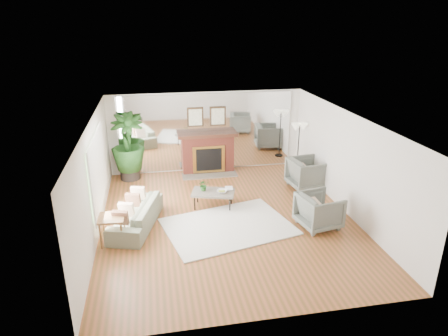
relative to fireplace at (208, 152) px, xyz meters
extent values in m
plane|color=brown|center=(0.00, -3.26, -0.66)|extent=(7.00, 7.00, 0.00)
cube|color=silver|center=(-2.99, -3.26, 0.59)|extent=(0.02, 7.00, 2.50)
cube|color=silver|center=(2.99, -3.26, 0.59)|extent=(0.02, 7.00, 2.50)
cube|color=silver|center=(0.00, 0.23, 0.59)|extent=(6.00, 0.02, 2.50)
cube|color=silver|center=(0.00, 0.21, 0.59)|extent=(5.40, 0.04, 2.40)
cube|color=#B2E09E|center=(-2.96, -2.86, 0.69)|extent=(0.04, 2.40, 1.50)
cube|color=maroon|center=(0.00, 0.02, -0.06)|extent=(1.60, 0.40, 1.20)
cube|color=gold|center=(0.00, -0.19, -0.18)|extent=(1.00, 0.04, 0.85)
cube|color=black|center=(0.00, -0.21, -0.18)|extent=(0.80, 0.04, 0.70)
cube|color=#655B50|center=(0.00, -0.33, -0.64)|extent=(1.70, 0.55, 0.03)
cube|color=#422015|center=(0.00, 0.00, 0.56)|extent=(1.85, 0.46, 0.10)
cube|color=#2F2012|center=(-0.35, 0.17, 1.09)|extent=(0.50, 0.04, 0.60)
cube|color=#2F2012|center=(0.35, 0.17, 1.09)|extent=(0.50, 0.04, 0.60)
cube|color=white|center=(-0.06, -3.64, -0.64)|extent=(3.25, 2.65, 0.03)
cube|color=#655B50|center=(-0.23, -2.51, -0.26)|extent=(1.21, 0.90, 0.05)
cylinder|color=black|center=(-0.73, -2.60, -0.47)|extent=(0.03, 0.03, 0.38)
cylinder|color=black|center=(0.14, -2.85, -0.47)|extent=(0.03, 0.03, 0.38)
cylinder|color=black|center=(-0.60, -2.17, -0.47)|extent=(0.03, 0.03, 0.38)
cylinder|color=black|center=(0.26, -2.42, -0.47)|extent=(0.03, 0.03, 0.38)
imported|color=slate|center=(-2.17, -3.20, -0.36)|extent=(1.32, 2.17, 0.59)
imported|color=slate|center=(2.60, -1.75, -0.22)|extent=(1.07, 1.05, 0.87)
imported|color=slate|center=(2.03, -3.98, -0.25)|extent=(1.05, 1.03, 0.82)
cube|color=brown|center=(-2.65, -3.86, -0.05)|extent=(0.59, 0.59, 0.04)
cylinder|color=brown|center=(-2.88, -4.07, -0.36)|extent=(0.04, 0.04, 0.60)
cylinder|color=brown|center=(-2.44, -4.09, -0.36)|extent=(0.04, 0.04, 0.60)
cylinder|color=brown|center=(-2.86, -3.62, -0.36)|extent=(0.04, 0.04, 0.60)
cylinder|color=brown|center=(-2.42, -3.65, -0.36)|extent=(0.04, 0.04, 0.60)
cylinder|color=black|center=(-2.41, -0.16, -0.45)|extent=(0.59, 0.59, 0.42)
imported|color=#285C21|center=(-2.41, -0.16, 0.50)|extent=(1.07, 1.07, 1.72)
cylinder|color=black|center=(2.70, -0.70, -0.64)|extent=(0.28, 0.28, 0.04)
cylinder|color=black|center=(2.70, -0.70, 0.13)|extent=(0.03, 0.03, 1.57)
cone|color=beige|center=(2.58, -0.70, 0.86)|extent=(0.30, 0.30, 0.22)
cone|color=beige|center=(2.82, -0.70, 0.86)|extent=(0.30, 0.30, 0.22)
imported|color=#285C21|center=(-0.46, -2.40, -0.08)|extent=(0.28, 0.24, 0.30)
imported|color=brown|center=(-0.03, -2.62, -0.20)|extent=(0.33, 0.33, 0.06)
imported|color=brown|center=(0.10, -2.39, -0.22)|extent=(0.24, 0.30, 0.02)
camera|label=1|loc=(-1.66, -11.75, 3.96)|focal=32.00mm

